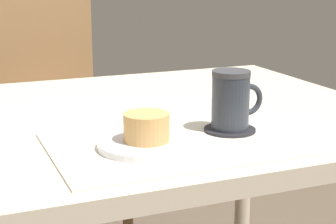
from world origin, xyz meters
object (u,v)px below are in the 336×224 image
wooden_chair (52,113)px  coffee_mug (232,100)px  pastry (146,127)px  pastry_plate (147,144)px  dining_table (103,148)px

wooden_chair → coffee_mug: wooden_chair is taller
pastry → coffee_mug: bearing=10.5°
wooden_chair → pastry: size_ratio=12.02×
pastry → coffee_mug: coffee_mug is taller
pastry_plate → pastry: 0.03m
dining_table → pastry: pastry is taller
dining_table → pastry_plate: (0.01, -0.25, 0.08)m
wooden_chair → pastry: bearing=83.7°
pastry_plate → coffee_mug: bearing=10.5°
dining_table → pastry_plate: size_ratio=7.28×
pastry → dining_table: bearing=92.3°
dining_table → pastry_plate: pastry_plate is taller
dining_table → wooden_chair: (0.04, 0.81, -0.12)m
wooden_chair → coffee_mug: bearing=93.9°
pastry → coffee_mug: (0.18, 0.03, 0.02)m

